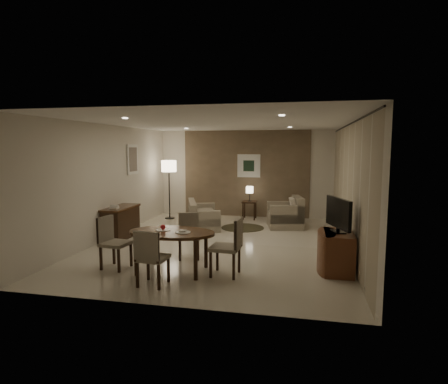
% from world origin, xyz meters
% --- Properties ---
extents(room_shell, '(5.50, 7.00, 2.70)m').
position_xyz_m(room_shell, '(0.00, 0.40, 1.35)').
color(room_shell, beige).
rests_on(room_shell, ground).
extents(taupe_accent, '(3.96, 0.03, 2.70)m').
position_xyz_m(taupe_accent, '(0.00, 3.48, 1.35)').
color(taupe_accent, brown).
rests_on(taupe_accent, wall_back).
extents(curtain_wall, '(0.08, 6.70, 2.58)m').
position_xyz_m(curtain_wall, '(2.68, 0.00, 1.32)').
color(curtain_wall, '#C0AF96').
rests_on(curtain_wall, wall_right).
extents(curtain_rod, '(0.03, 6.80, 0.03)m').
position_xyz_m(curtain_rod, '(2.68, 0.00, 2.64)').
color(curtain_rod, black).
rests_on(curtain_rod, wall_right).
extents(art_back_frame, '(0.72, 0.03, 0.72)m').
position_xyz_m(art_back_frame, '(0.10, 3.46, 1.60)').
color(art_back_frame, silver).
rests_on(art_back_frame, wall_back).
extents(art_back_canvas, '(0.34, 0.01, 0.34)m').
position_xyz_m(art_back_canvas, '(0.10, 3.44, 1.60)').
color(art_back_canvas, '#1A301E').
rests_on(art_back_canvas, wall_back).
extents(art_left_frame, '(0.03, 0.60, 0.80)m').
position_xyz_m(art_left_frame, '(-2.72, 1.20, 1.85)').
color(art_left_frame, silver).
rests_on(art_left_frame, wall_left).
extents(art_left_canvas, '(0.01, 0.46, 0.64)m').
position_xyz_m(art_left_canvas, '(-2.71, 1.20, 1.85)').
color(art_left_canvas, gray).
rests_on(art_left_canvas, wall_left).
extents(downlight_nl, '(0.10, 0.10, 0.01)m').
position_xyz_m(downlight_nl, '(-1.40, -1.80, 2.69)').
color(downlight_nl, white).
rests_on(downlight_nl, ceiling).
extents(downlight_nr, '(0.10, 0.10, 0.01)m').
position_xyz_m(downlight_nr, '(1.40, -1.80, 2.69)').
color(downlight_nr, white).
rests_on(downlight_nr, ceiling).
extents(downlight_fl, '(0.10, 0.10, 0.01)m').
position_xyz_m(downlight_fl, '(-1.40, 1.80, 2.69)').
color(downlight_fl, white).
rests_on(downlight_fl, ceiling).
extents(downlight_fr, '(0.10, 0.10, 0.01)m').
position_xyz_m(downlight_fr, '(1.40, 1.80, 2.69)').
color(downlight_fr, white).
rests_on(downlight_fr, ceiling).
extents(console_desk, '(0.48, 1.20, 0.75)m').
position_xyz_m(console_desk, '(-2.49, 0.00, 0.38)').
color(console_desk, '#4B2F18').
rests_on(console_desk, floor).
extents(telephone, '(0.20, 0.14, 0.09)m').
position_xyz_m(telephone, '(-2.49, -0.30, 0.80)').
color(telephone, white).
rests_on(telephone, console_desk).
extents(tv_cabinet, '(0.48, 0.90, 0.70)m').
position_xyz_m(tv_cabinet, '(2.40, -1.50, 0.35)').
color(tv_cabinet, brown).
rests_on(tv_cabinet, floor).
extents(flat_tv, '(0.36, 0.85, 0.60)m').
position_xyz_m(flat_tv, '(2.38, -1.50, 1.02)').
color(flat_tv, black).
rests_on(flat_tv, tv_cabinet).
extents(dining_table, '(1.52, 0.95, 0.71)m').
position_xyz_m(dining_table, '(-0.44, -2.10, 0.36)').
color(dining_table, '#4B2F18').
rests_on(dining_table, floor).
extents(chair_near, '(0.46, 0.46, 0.90)m').
position_xyz_m(chair_near, '(-0.51, -2.78, 0.45)').
color(chair_near, gray).
rests_on(chair_near, floor).
extents(chair_far, '(0.53, 0.53, 0.87)m').
position_xyz_m(chair_far, '(-0.39, -1.27, 0.44)').
color(chair_far, gray).
rests_on(chair_far, floor).
extents(chair_left, '(0.51, 0.51, 0.93)m').
position_xyz_m(chair_left, '(-1.49, -2.14, 0.47)').
color(chair_left, gray).
rests_on(chair_left, floor).
extents(chair_right, '(0.50, 0.50, 0.99)m').
position_xyz_m(chair_right, '(0.51, -2.09, 0.49)').
color(chair_right, gray).
rests_on(chair_right, floor).
extents(plate_a, '(0.26, 0.26, 0.02)m').
position_xyz_m(plate_a, '(-0.62, -2.05, 0.72)').
color(plate_a, white).
rests_on(plate_a, dining_table).
extents(plate_b, '(0.26, 0.26, 0.02)m').
position_xyz_m(plate_b, '(-0.22, -2.15, 0.72)').
color(plate_b, white).
rests_on(plate_b, dining_table).
extents(fruit_apple, '(0.09, 0.09, 0.09)m').
position_xyz_m(fruit_apple, '(-0.62, -2.05, 0.77)').
color(fruit_apple, red).
rests_on(fruit_apple, plate_a).
extents(napkin, '(0.12, 0.08, 0.03)m').
position_xyz_m(napkin, '(-0.22, -2.15, 0.74)').
color(napkin, white).
rests_on(napkin, plate_b).
extents(round_rug, '(1.16, 1.16, 0.01)m').
position_xyz_m(round_rug, '(0.19, 1.72, 0.01)').
color(round_rug, '#3D3922').
rests_on(round_rug, floor).
extents(sofa, '(1.70, 1.23, 0.72)m').
position_xyz_m(sofa, '(-0.87, 1.59, 0.36)').
color(sofa, gray).
rests_on(sofa, floor).
extents(armchair, '(1.06, 1.10, 0.84)m').
position_xyz_m(armchair, '(1.31, 2.05, 0.42)').
color(armchair, gray).
rests_on(armchair, floor).
extents(side_table, '(0.43, 0.43, 0.55)m').
position_xyz_m(side_table, '(0.19, 3.02, 0.27)').
color(side_table, black).
rests_on(side_table, floor).
extents(table_lamp, '(0.22, 0.22, 0.50)m').
position_xyz_m(table_lamp, '(0.19, 3.02, 0.80)').
color(table_lamp, '#FFEAC1').
rests_on(table_lamp, side_table).
extents(floor_lamp, '(0.45, 0.45, 1.78)m').
position_xyz_m(floor_lamp, '(-2.22, 2.60, 0.89)').
color(floor_lamp, '#FFE5B7').
rests_on(floor_lamp, floor).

